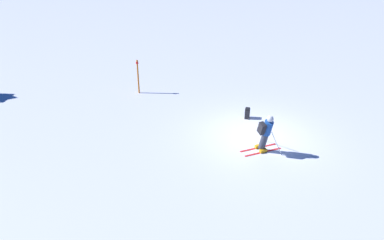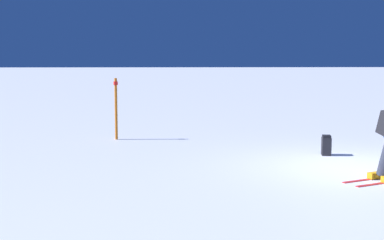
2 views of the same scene
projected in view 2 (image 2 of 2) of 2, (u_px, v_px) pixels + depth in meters
ground_plane at (359, 169)px, 11.67m from camera, size 300.00×300.00×0.00m
spare_backpack at (326, 145)px, 13.28m from camera, size 0.34×0.27×0.50m
trail_marker at (116, 106)px, 15.82m from camera, size 0.13×0.13×1.83m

